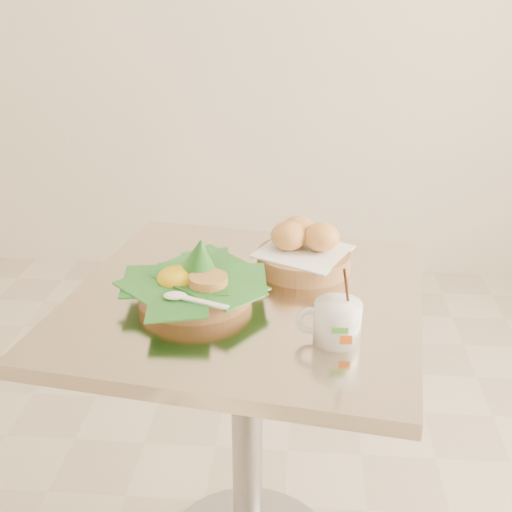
# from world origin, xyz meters

# --- Properties ---
(cafe_table) EXTENTS (0.80, 0.80, 0.75)m
(cafe_table) POSITION_xyz_m (0.14, 0.04, 0.53)
(cafe_table) COLOR gray
(cafe_table) RESTS_ON floor
(rice_basket) EXTENTS (0.28, 0.28, 0.14)m
(rice_basket) POSITION_xyz_m (0.04, 0.01, 0.79)
(rice_basket) COLOR #AD784A
(rice_basket) RESTS_ON cafe_table
(bread_basket) EXTENTS (0.23, 0.23, 0.11)m
(bread_basket) POSITION_xyz_m (0.25, 0.18, 0.79)
(bread_basket) COLOR #AD784A
(bread_basket) RESTS_ON cafe_table
(coffee_mug) EXTENTS (0.12, 0.09, 0.15)m
(coffee_mug) POSITION_xyz_m (0.31, -0.13, 0.79)
(coffee_mug) COLOR white
(coffee_mug) RESTS_ON cafe_table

